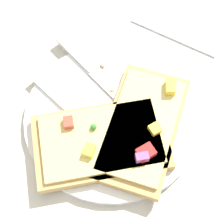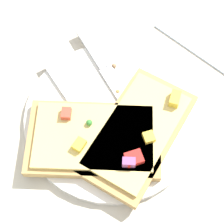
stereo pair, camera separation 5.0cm
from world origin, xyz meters
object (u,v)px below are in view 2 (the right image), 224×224
(pizza_slice_main, at_px, (140,131))
(pizza_slice_corner, at_px, (94,139))
(plate, at_px, (112,117))
(fork, at_px, (85,119))
(napkin, at_px, (208,34))
(knife, at_px, (108,72))

(pizza_slice_main, xyz_separation_m, pizza_slice_corner, (0.04, 0.05, -0.00))
(plate, height_order, pizza_slice_corner, pizza_slice_corner)
(fork, xyz_separation_m, napkin, (-0.04, -0.24, -0.01))
(plate, distance_m, pizza_slice_main, 0.05)
(napkin, bearing_deg, pizza_slice_main, 99.06)
(pizza_slice_main, bearing_deg, plate, 83.72)
(pizza_slice_main, bearing_deg, knife, 54.73)
(pizza_slice_main, relative_size, napkin, 1.31)
(plate, bearing_deg, pizza_slice_main, -174.77)
(napkin, bearing_deg, pizza_slice_corner, 88.96)
(plate, height_order, fork, fork)
(plate, distance_m, fork, 0.04)
(knife, height_order, pizza_slice_corner, pizza_slice_corner)
(pizza_slice_main, height_order, pizza_slice_corner, pizza_slice_main)
(plate, bearing_deg, fork, 52.34)
(plate, xyz_separation_m, napkin, (-0.01, -0.21, -0.00))
(plate, distance_m, napkin, 0.21)
(fork, xyz_separation_m, knife, (0.03, -0.08, 0.00))
(fork, relative_size, knife, 0.94)
(knife, relative_size, napkin, 1.45)
(fork, height_order, knife, knife)
(fork, xyz_separation_m, pizza_slice_main, (-0.07, -0.03, 0.01))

